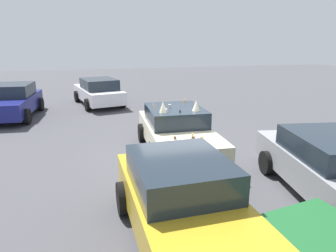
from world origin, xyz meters
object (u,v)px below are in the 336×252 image
at_px(parked_sedan_near_left, 186,207).
at_px(parked_sedan_behind_left, 332,168).
at_px(parked_sedan_far_left, 99,92).
at_px(art_car_decorated, 177,131).
at_px(parked_sedan_row_back_far, 12,101).

xyz_separation_m(parked_sedan_near_left, parked_sedan_behind_left, (0.80, -3.61, -0.03)).
xyz_separation_m(parked_sedan_far_left, parked_sedan_near_left, (-12.48, -1.04, 0.01)).
relative_size(art_car_decorated, parked_sedan_behind_left, 0.95).
relative_size(parked_sedan_row_back_far, parked_sedan_behind_left, 0.90).
relative_size(parked_sedan_far_left, parked_sedan_behind_left, 0.96).
height_order(parked_sedan_far_left, parked_sedan_row_back_far, parked_sedan_row_back_far).
xyz_separation_m(art_car_decorated, parked_sedan_row_back_far, (6.15, 6.01, 0.05)).
bearing_deg(parked_sedan_behind_left, parked_sedan_row_back_far, -130.23).
bearing_deg(parked_sedan_near_left, art_car_decorated, 164.18).
distance_m(art_car_decorated, parked_sedan_behind_left, 4.40).
bearing_deg(parked_sedan_behind_left, art_car_decorated, -136.40).
relative_size(parked_sedan_near_left, parked_sedan_behind_left, 0.96).
distance_m(parked_sedan_far_left, parked_sedan_behind_left, 12.57).
xyz_separation_m(parked_sedan_far_left, parked_sedan_row_back_far, (-1.93, 3.88, 0.02)).
distance_m(parked_sedan_far_left, parked_sedan_near_left, 12.52).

